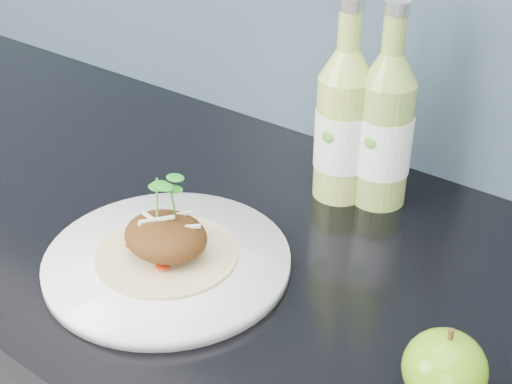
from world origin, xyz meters
TOP-DOWN VIEW (x-y plane):
  - dinner_plate at (-0.12, 1.60)m, footprint 0.36×0.36m
  - pork_taco at (-0.12, 1.60)m, footprint 0.16×0.16m
  - green_apple at (0.21, 1.60)m, footprint 0.09×0.09m
  - cider_bottle_left at (-0.05, 1.86)m, footprint 0.09×0.09m
  - cider_bottle_right at (-0.00, 1.87)m, footprint 0.08×0.08m

SIDE VIEW (x-z plane):
  - dinner_plate at x=-0.12m, z-range 0.90..0.92m
  - green_apple at x=0.21m, z-range 0.90..0.98m
  - pork_taco at x=-0.12m, z-range 0.89..1.00m
  - cider_bottle_left at x=-0.05m, z-range 0.87..1.13m
  - cider_bottle_right at x=0.00m, z-range 0.87..1.13m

